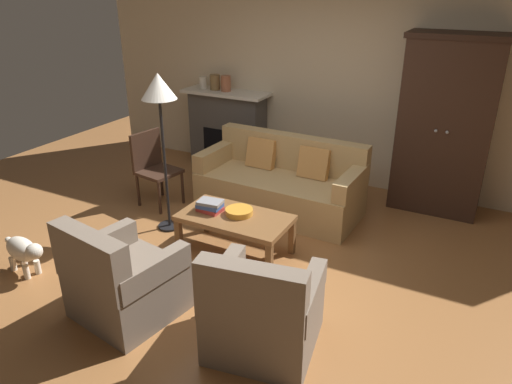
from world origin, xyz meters
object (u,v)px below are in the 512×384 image
(dog, at_px, (23,250))
(armoire, at_px, (445,126))
(fireplace, at_px, (228,129))
(mantel_vase_bronze, at_px, (215,82))
(fruit_bowl, at_px, (239,212))
(book_stack, at_px, (210,206))
(coffee_table, at_px, (235,221))
(floor_lamp, at_px, (159,96))
(armchair_near_right, at_px, (262,314))
(couch, at_px, (281,185))
(mantel_vase_terracotta, at_px, (226,83))
(mantel_vase_cream, at_px, (203,83))
(side_chair_wooden, at_px, (153,164))
(armchair_near_left, at_px, (123,282))

(dog, bearing_deg, armoire, 46.10)
(fireplace, xyz_separation_m, mantel_vase_bronze, (-0.18, -0.02, 0.66))
(fruit_bowl, height_order, book_stack, book_stack)
(coffee_table, distance_m, book_stack, 0.30)
(book_stack, distance_m, mantel_vase_bronze, 2.59)
(book_stack, relative_size, floor_lamp, 0.15)
(fireplace, xyz_separation_m, armchair_near_right, (2.22, -3.23, -0.25))
(armoire, relative_size, fruit_bowl, 7.48)
(mantel_vase_bronze, bearing_deg, book_stack, -59.56)
(dog, bearing_deg, book_stack, 43.29)
(coffee_table, distance_m, armchair_near_right, 1.41)
(couch, distance_m, armchair_near_right, 2.42)
(mantel_vase_terracotta, distance_m, armchair_near_right, 4.01)
(mantel_vase_cream, relative_size, side_chair_wooden, 0.19)
(fireplace, distance_m, dog, 3.39)
(coffee_table, distance_m, dog, 2.00)
(mantel_vase_cream, xyz_separation_m, armchair_near_right, (2.60, -3.21, -0.89))
(couch, xyz_separation_m, dog, (-1.54, -2.38, -0.07))
(mantel_vase_terracotta, height_order, dog, mantel_vase_terracotta)
(fruit_bowl, xyz_separation_m, mantel_vase_cream, (-1.75, 2.06, 0.75))
(book_stack, relative_size, side_chair_wooden, 0.29)
(armoire, distance_m, fruit_bowl, 2.62)
(fireplace, xyz_separation_m, side_chair_wooden, (-0.13, -1.55, -0.06))
(side_chair_wooden, xyz_separation_m, floor_lamp, (0.54, -0.45, 0.97))
(mantel_vase_terracotta, xyz_separation_m, side_chair_wooden, (-0.13, -1.53, -0.72))
(coffee_table, distance_m, floor_lamp, 1.47)
(couch, xyz_separation_m, mantel_vase_terracotta, (-1.32, 0.97, 0.91))
(armchair_near_right, bearing_deg, mantel_vase_cream, 128.94)
(armchair_near_right, relative_size, dog, 1.55)
(side_chair_wooden, height_order, dog, side_chair_wooden)
(fireplace, relative_size, couch, 0.65)
(mantel_vase_terracotta, xyz_separation_m, armchair_near_right, (2.22, -3.21, -0.91))
(floor_lamp, distance_m, dog, 1.96)
(armoire, bearing_deg, mantel_vase_bronze, 178.90)
(fireplace, distance_m, couch, 1.67)
(fruit_bowl, height_order, mantel_vase_cream, mantel_vase_cream)
(armoire, bearing_deg, couch, -150.77)
(mantel_vase_terracotta, xyz_separation_m, dog, (-0.22, -3.35, -0.98))
(fireplace, bearing_deg, armchair_near_left, -73.10)
(dog, bearing_deg, fruit_bowl, 39.07)
(floor_lamp, bearing_deg, mantel_vase_bronze, 106.73)
(armchair_near_left, bearing_deg, couch, 83.13)
(mantel_vase_bronze, bearing_deg, armchair_near_right, -53.29)
(armoire, bearing_deg, armchair_near_left, -120.00)
(coffee_table, bearing_deg, side_chair_wooden, 158.44)
(mantel_vase_terracotta, bearing_deg, armoire, -1.17)
(armchair_near_right, xyz_separation_m, dog, (-2.44, -0.14, -0.07))
(couch, bearing_deg, fireplace, 143.24)
(fireplace, relative_size, coffee_table, 1.15)
(mantel_vase_cream, distance_m, side_chair_wooden, 1.70)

